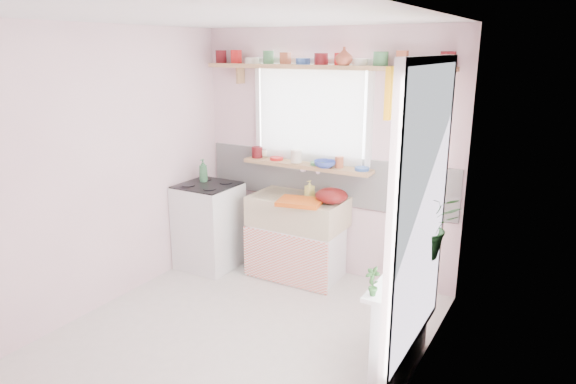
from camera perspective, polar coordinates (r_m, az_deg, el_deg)
The scene contains 19 objects.
room at distance 4.30m, azimuth 7.84°, elevation 3.16°, with size 3.20×3.20×3.20m.
sink_unit at distance 5.28m, azimuth 1.07°, elevation -4.95°, with size 0.95×0.65×1.11m.
cooker at distance 5.58m, azimuth -8.76°, elevation -3.67°, with size 0.58×0.58×0.93m.
radiator_ledge at distance 3.87m, azimuth 12.49°, elevation -14.07°, with size 0.22×0.95×0.78m.
windowsill at distance 5.23m, azimuth 2.09°, elevation 2.96°, with size 1.40×0.22×0.04m, color tan.
pine_shelf at distance 5.03m, azimuth 3.70°, elevation 13.69°, with size 2.52×0.24×0.04m, color tan.
shelf_crockery at distance 5.04m, azimuth 3.53°, elevation 14.55°, with size 2.47×0.11×0.12m.
sill_crockery at distance 5.24m, azimuth 1.62°, elevation 3.81°, with size 1.35×0.11×0.12m.
dish_tray at distance 4.92m, azimuth 1.33°, elevation -1.12°, with size 0.41×0.31×0.04m, color #DE5813.
colander at distance 4.96m, azimuth 4.86°, elevation -0.41°, with size 0.32×0.32×0.14m, color #5C100F.
jade_plant at distance 3.96m, azimuth 15.24°, elevation -3.52°, with size 0.46×0.40×0.51m, color #2B6428.
fruit_bowl at distance 4.02m, azimuth 13.21°, elevation -6.35°, with size 0.30×0.30×0.07m, color silver.
herb_pot at distance 3.33m, azimuth 9.39°, elevation -9.79°, with size 0.10×0.07×0.19m, color #275A24.
soap_bottle_sink at distance 5.15m, azimuth 2.42°, elevation 0.38°, with size 0.07×0.08×0.17m, color #E4D965.
sill_cup at distance 5.54m, azimuth -2.69°, elevation 4.33°, with size 0.11×0.11×0.08m, color white.
sill_bowl at distance 5.07m, azimuth 4.10°, elevation 3.13°, with size 0.21×0.21×0.07m, color #374FB3.
shelf_vase at distance 4.86m, azimuth 6.25°, elevation 14.78°, with size 0.16×0.16×0.17m, color #A74B33.
cooker_bottle at distance 5.54m, azimuth -9.40°, elevation 2.38°, with size 0.09×0.10×0.25m, color #3B7648.
fruit at distance 4.00m, azimuth 13.37°, elevation -5.53°, with size 0.20×0.14×0.10m.
Camera 1 is at (2.22, -3.04, 2.29)m, focal length 32.00 mm.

